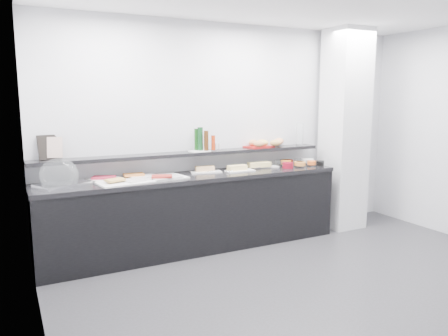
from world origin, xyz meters
name	(u,v)px	position (x,y,z in m)	size (l,w,h in m)	color
ground	(337,293)	(0.00, 0.00, 0.00)	(5.00, 5.00, 0.00)	#2D2D30
back_wall	(236,132)	(0.00, 2.00, 1.35)	(5.00, 0.02, 2.70)	silver
column	(344,130)	(1.50, 1.65, 1.35)	(0.50, 0.50, 2.70)	silver
buffet_cabinet	(196,214)	(-0.70, 1.70, 0.42)	(3.60, 0.60, 0.85)	black
counter_top	(195,177)	(-0.70, 1.70, 0.88)	(3.62, 0.62, 0.05)	black
wall_shelf	(189,154)	(-0.70, 1.88, 1.13)	(3.60, 0.25, 0.04)	black
cloche_base	(62,185)	(-2.17, 1.69, 0.92)	(0.49, 0.33, 0.04)	silver
cloche_dome	(59,175)	(-2.20, 1.68, 1.03)	(0.39, 0.26, 0.34)	silver
linen_runner	(141,179)	(-1.36, 1.68, 0.91)	(0.98, 0.46, 0.01)	silver
platter_meat_a	(103,178)	(-1.74, 1.85, 0.92)	(0.32, 0.22, 0.01)	white
food_meat_a	(104,177)	(-1.73, 1.80, 0.94)	(0.24, 0.15, 0.02)	maroon
platter_salmon	(142,176)	(-1.31, 1.79, 0.92)	(0.30, 0.20, 0.01)	white
food_salmon	(134,175)	(-1.40, 1.82, 0.94)	(0.22, 0.14, 0.02)	orange
platter_cheese	(137,180)	(-1.43, 1.58, 0.92)	(0.26, 0.17, 0.01)	silver
food_cheese	(115,180)	(-1.66, 1.59, 0.94)	(0.19, 0.12, 0.02)	tan
platter_meat_b	(165,177)	(-1.10, 1.60, 0.92)	(0.34, 0.22, 0.01)	silver
food_meat_b	(162,176)	(-1.15, 1.57, 0.94)	(0.22, 0.14, 0.02)	maroon
sandwich_plate_left	(206,172)	(-0.52, 1.79, 0.91)	(0.37, 0.16, 0.01)	white
sandwich_food_left	(205,168)	(-0.52, 1.82, 0.94)	(0.23, 0.09, 0.06)	tan
tongs_left	(212,171)	(-0.45, 1.76, 0.92)	(0.01, 0.01, 0.16)	silver
sandwich_plate_mid	(240,171)	(-0.12, 1.68, 0.91)	(0.36, 0.15, 0.01)	white
sandwich_food_mid	(237,168)	(-0.14, 1.70, 0.94)	(0.24, 0.09, 0.06)	#E5C778
tongs_mid	(231,171)	(-0.25, 1.64, 0.92)	(0.01, 0.01, 0.16)	silver
sandwich_plate_right	(266,167)	(0.34, 1.80, 0.91)	(0.32, 0.14, 0.01)	white
sandwich_food_right	(259,165)	(0.23, 1.79, 0.94)	(0.29, 0.11, 0.06)	#E3CC77
tongs_right	(258,168)	(0.17, 1.72, 0.92)	(0.01, 0.01, 0.16)	silver
bowl_glass_fruit	(279,164)	(0.54, 1.80, 0.94)	(0.19, 0.19, 0.07)	silver
fill_glass_fruit	(286,162)	(0.64, 1.79, 0.95)	(0.14, 0.14, 0.05)	orange
bowl_black_jam	(286,162)	(0.68, 1.84, 0.94)	(0.16, 0.16, 0.07)	black
fill_black_jam	(289,162)	(0.71, 1.82, 0.95)	(0.12, 0.12, 0.05)	#55140C
bowl_glass_cream	(300,162)	(0.88, 1.79, 0.94)	(0.18, 0.18, 0.07)	silver
fill_glass_cream	(308,161)	(0.99, 1.77, 0.95)	(0.16, 0.16, 0.05)	white
bowl_red_jam	(288,165)	(0.55, 1.62, 0.94)	(0.14, 0.14, 0.07)	maroon
fill_red_jam	(300,163)	(0.74, 1.62, 0.95)	(0.10, 0.10, 0.05)	#61230D
bowl_glass_salmon	(312,163)	(0.94, 1.62, 0.94)	(0.15, 0.15, 0.07)	silver
fill_glass_salmon	(300,164)	(0.73, 1.60, 0.95)	(0.14, 0.14, 0.05)	orange
bowl_black_fruit	(319,163)	(1.03, 1.58, 0.94)	(0.12, 0.12, 0.07)	black
fill_black_fruit	(312,163)	(0.92, 1.60, 0.95)	(0.11, 0.11, 0.05)	orange
framed_print	(49,147)	(-2.25, 1.97, 1.28)	(0.24, 0.02, 0.26)	black
print_art	(55,147)	(-2.20, 1.92, 1.28)	(0.16, 0.00, 0.22)	#C99C91
condiment_tray	(200,151)	(-0.57, 1.86, 1.16)	(0.24, 0.15, 0.01)	white
bottle_green_a	(197,139)	(-0.58, 1.93, 1.29)	(0.06, 0.06, 0.26)	#103B10
bottle_brown	(206,141)	(-0.50, 1.83, 1.28)	(0.05, 0.05, 0.24)	#3D210B
bottle_green_b	(200,139)	(-0.55, 1.88, 1.30)	(0.06, 0.06, 0.28)	#103A19
bottle_hot	(213,143)	(-0.40, 1.83, 1.25)	(0.05, 0.05, 0.18)	#AE2D0C
shaker_salt	(219,146)	(-0.29, 1.89, 1.20)	(0.03, 0.03, 0.07)	white
shaker_pepper	(216,147)	(-0.35, 1.88, 1.20)	(0.03, 0.03, 0.07)	silver
bread_tray	(259,147)	(0.29, 1.91, 1.16)	(0.35, 0.25, 0.02)	maroon
bread_roll_nw	(253,143)	(0.23, 1.95, 1.21)	(0.13, 0.08, 0.08)	#C17B49
bread_roll_n	(262,142)	(0.36, 1.94, 1.21)	(0.14, 0.09, 0.08)	#C2864A
bread_roll_ne	(279,141)	(0.66, 1.98, 1.21)	(0.13, 0.08, 0.08)	#D58551
bread_roll_sw	(259,144)	(0.22, 1.80, 1.21)	(0.14, 0.09, 0.08)	#B67645
bread_roll_s	(275,143)	(0.47, 1.80, 1.21)	(0.15, 0.09, 0.08)	#B48844
bread_roll_midw	(263,143)	(0.33, 1.88, 1.21)	(0.16, 0.10, 0.08)	gold
bread_roll_mide	(278,142)	(0.57, 1.89, 1.21)	(0.14, 0.09, 0.08)	#D48451
carafe	(300,134)	(0.93, 1.89, 1.30)	(0.10, 0.10, 0.30)	white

